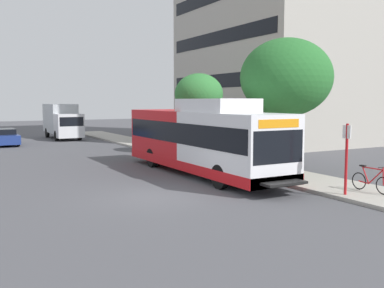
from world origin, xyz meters
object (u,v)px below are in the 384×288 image
at_px(bus_stop_sign_pole, 346,154).
at_px(street_tree_near_stop, 286,78).
at_px(street_tree_mid_block, 199,94).
at_px(bicycle_parked, 371,181).
at_px(transit_bus, 201,139).
at_px(box_truck_background, 62,120).
at_px(parked_car_far_lane, 5,137).

relative_size(bus_stop_sign_pole, street_tree_near_stop, 0.41).
xyz_separation_m(bus_stop_sign_pole, street_tree_mid_block, (2.04, 14.28, 2.34)).
relative_size(bicycle_parked, street_tree_near_stop, 0.28).
height_order(transit_bus, box_truck_background, transit_bus).
relative_size(bus_stop_sign_pole, street_tree_mid_block, 0.50).
relative_size(transit_bus, street_tree_near_stop, 1.91).
bearing_deg(street_tree_near_stop, street_tree_mid_block, 87.65).
bearing_deg(box_truck_background, street_tree_mid_block, -72.71).
distance_m(street_tree_near_stop, street_tree_mid_block, 9.05).
distance_m(bicycle_parked, parked_car_far_lane, 28.75).
bearing_deg(street_tree_mid_block, street_tree_near_stop, -92.35).
height_order(transit_bus, bicycle_parked, transit_bus).
bearing_deg(street_tree_mid_block, bus_stop_sign_pole, -98.11).
distance_m(bus_stop_sign_pole, street_tree_mid_block, 14.62).
distance_m(transit_bus, parked_car_far_lane, 20.83).
xyz_separation_m(street_tree_near_stop, parked_car_far_lane, (-10.34, 21.60, -4.00)).
xyz_separation_m(transit_bus, street_tree_mid_block, (3.97, 7.10, 2.28)).
xyz_separation_m(bicycle_parked, street_tree_mid_block, (0.82, 14.42, 3.43)).
distance_m(bicycle_parked, street_tree_mid_block, 14.84).
height_order(bus_stop_sign_pole, street_tree_mid_block, street_tree_mid_block).
height_order(street_tree_mid_block, box_truck_background, street_tree_mid_block).
relative_size(bicycle_parked, street_tree_mid_block, 0.34).
xyz_separation_m(bicycle_parked, street_tree_near_stop, (0.45, 5.40, 4.10)).
relative_size(transit_bus, street_tree_mid_block, 2.34).
distance_m(bus_stop_sign_pole, street_tree_near_stop, 6.29).
bearing_deg(street_tree_near_stop, transit_bus, 151.92).
height_order(bicycle_parked, street_tree_mid_block, street_tree_mid_block).
bearing_deg(transit_bus, street_tree_near_stop, -28.08).
distance_m(bicycle_parked, street_tree_near_stop, 6.79).
bearing_deg(street_tree_near_stop, bus_stop_sign_pole, -107.56).
height_order(street_tree_near_stop, street_tree_mid_block, street_tree_near_stop).
bearing_deg(transit_bus, parked_car_far_lane, 108.91).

